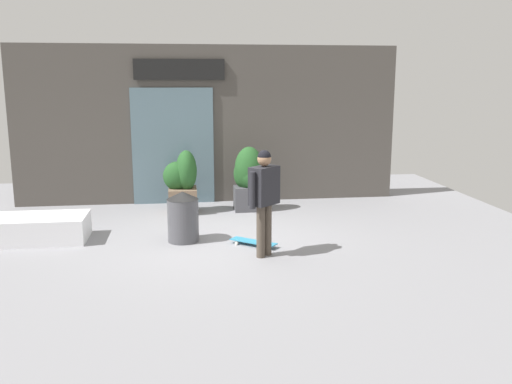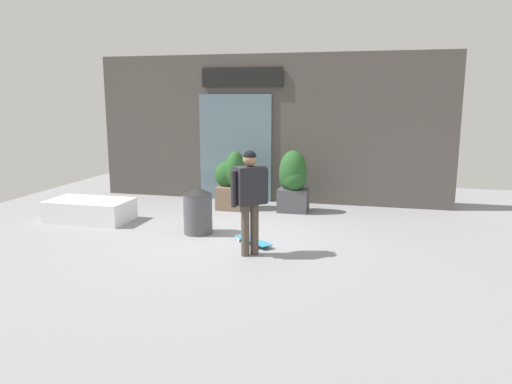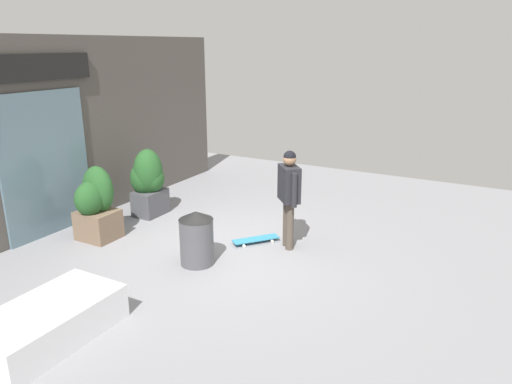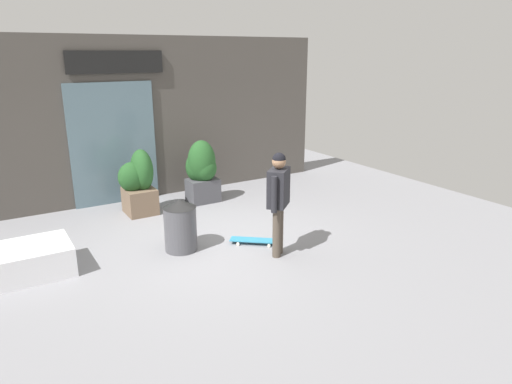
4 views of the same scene
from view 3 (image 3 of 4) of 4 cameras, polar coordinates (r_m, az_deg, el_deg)
ground_plane at (r=7.88m, az=-3.93°, el=-6.96°), size 12.00×12.00×0.00m
building_facade at (r=9.45m, az=-21.15°, el=6.72°), size 8.31×0.31×3.39m
skateboarder at (r=7.64m, az=3.98°, el=0.29°), size 0.51×0.50×1.64m
skateboard at (r=8.12m, az=-0.02°, el=-5.69°), size 0.75×0.67×0.08m
planter_box_left at (r=9.46m, az=-12.79°, el=1.30°), size 0.64×0.60×1.32m
planter_box_right at (r=8.56m, az=-18.62°, el=-1.39°), size 0.68×0.64×1.27m
trash_bin at (r=7.30m, az=-7.14°, el=-5.45°), size 0.53×0.53×0.85m
snow_ledge at (r=6.08m, az=-23.59°, el=-14.10°), size 1.61×0.90×0.42m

